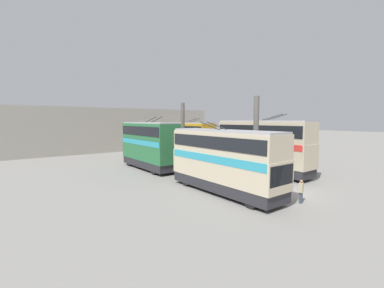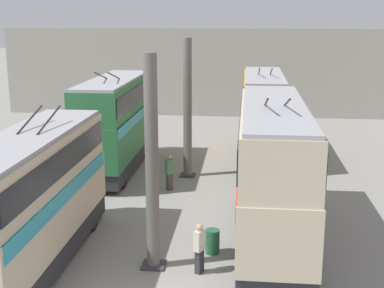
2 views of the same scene
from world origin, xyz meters
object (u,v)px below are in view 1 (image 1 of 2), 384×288
bus_right_near (224,157)px  person_by_left_row (270,171)px  person_by_right_row (301,191)px  oil_drum (258,173)px  person_aisle_midway (191,161)px  bus_right_mid (149,143)px  bus_left_near (262,143)px  bus_left_far (188,138)px

bus_right_near → person_by_left_row: 6.05m
person_by_right_row → oil_drum: 7.49m
bus_right_near → person_by_right_row: 5.68m
person_by_right_row → person_by_left_row: size_ratio=0.87×
bus_right_near → oil_drum: bearing=-74.6°
bus_right_near → person_by_right_row: size_ratio=6.35×
person_aisle_midway → oil_drum: (-7.08, -2.63, -0.51)m
person_by_right_row → person_aisle_midway: person_aisle_midway is taller
person_by_right_row → bus_right_mid: bearing=166.6°
bus_left_near → person_by_right_row: (-7.73, 5.89, -2.27)m
bus_right_near → oil_drum: bus_right_near is taller
bus_left_near → bus_right_near: bearing=109.5°
person_by_left_row → bus_left_far: bearing=109.0°
bus_left_near → person_by_left_row: size_ratio=5.85×
bus_right_near → bus_left_far: bearing=-27.6°
bus_right_near → person_aisle_midway: 9.60m
bus_right_mid → person_aisle_midway: bus_right_mid is taller
bus_right_mid → person_by_left_row: (-11.73, -5.79, -2.01)m
person_aisle_midway → person_by_left_row: bearing=147.5°
bus_left_near → person_by_right_row: 9.97m
bus_left_far → bus_right_near: size_ratio=0.94×
bus_left_far → bus_left_near: bearing=180.0°
person_by_right_row → person_by_left_row: person_by_left_row is taller
bus_right_near → bus_right_mid: size_ratio=1.09×
bus_right_near → bus_right_mid: bus_right_mid is taller
person_by_left_row → bus_right_near: bearing=-151.0°
bus_right_mid → person_aisle_midway: (-3.05, -3.50, -2.00)m
oil_drum → bus_left_near: bearing=-60.1°
bus_left_far → bus_right_mid: bearing=115.9°
person_by_left_row → oil_drum: 1.70m
bus_left_far → oil_drum: (-14.16, 2.15, -2.44)m
bus_right_mid → bus_left_far: bearing=-64.1°
person_by_right_row → bus_left_near: bearing=121.1°
bus_right_near → person_by_left_row: size_ratio=5.52×
bus_right_near → person_by_right_row: bus_right_near is taller
oil_drum → person_aisle_midway: bearing=20.4°
bus_left_near → oil_drum: bearing=119.9°
person_by_right_row → person_by_left_row: 5.95m
bus_left_far → bus_right_near: (-15.85, 8.29, -0.21)m
bus_left_far → person_by_right_row: bearing=164.1°
bus_right_near → person_aisle_midway: bearing=-21.8°
bus_left_near → person_aisle_midway: bus_left_near is taller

